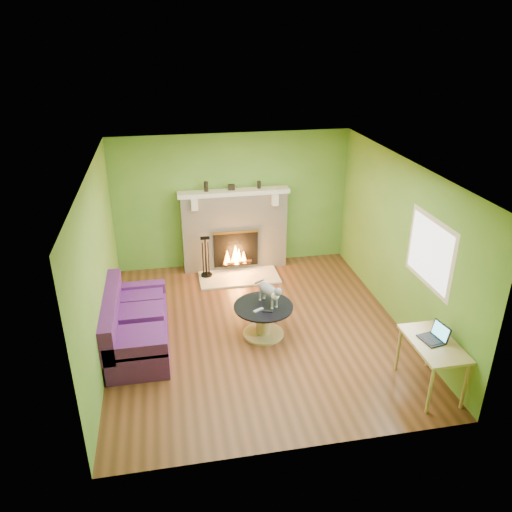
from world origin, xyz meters
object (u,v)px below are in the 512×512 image
Objects in this scene: sofa at (134,326)px; desk at (433,348)px; coffee_table at (263,318)px; cat at (268,292)px.

sofa is 1.94× the size of desk.
cat is at bearing 32.01° from coffee_table.
coffee_table is (1.93, -0.10, -0.03)m from sofa.
cat reaches higher than sofa.
sofa is 3.00× the size of cat.
desk is (3.81, -1.73, 0.30)m from sofa.
desk is at bearing -24.43° from sofa.
sofa reaches higher than desk.
coffee_table is at bearing -172.12° from cat.
sofa is at bearing 155.57° from desk.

